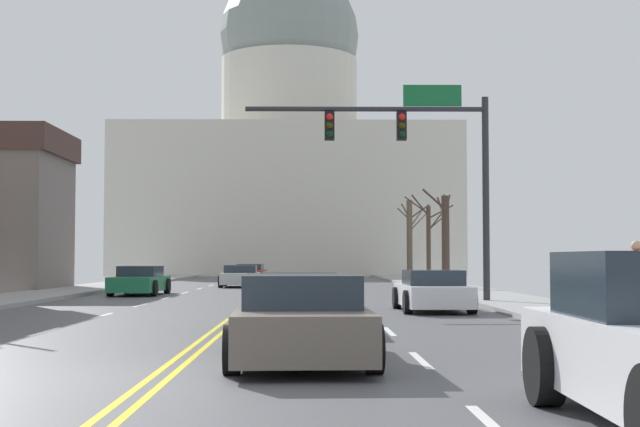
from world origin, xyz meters
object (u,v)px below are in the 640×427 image
(signal_gantry, at_px, (418,147))
(pedestrian_00, at_px, (637,278))
(sedan_oncoming_00, at_px, (140,281))
(sedan_near_02, at_px, (301,320))
(sedan_oncoming_01, at_px, (241,277))
(sedan_oncoming_02, at_px, (250,273))
(sedan_near_01, at_px, (299,302))
(sedan_near_00, at_px, (432,292))

(signal_gantry, distance_m, pedestrian_00, 11.88)
(signal_gantry, relative_size, sedan_oncoming_00, 1.69)
(signal_gantry, bearing_deg, sedan_near_02, -102.93)
(sedan_oncoming_01, bearing_deg, sedan_oncoming_02, 91.11)
(signal_gantry, distance_m, sedan_near_02, 17.03)
(sedan_oncoming_00, distance_m, sedan_oncoming_01, 10.71)
(sedan_near_01, xyz_separation_m, sedan_oncoming_02, (-3.55, 38.96, -0.05))
(sedan_near_00, height_order, sedan_oncoming_02, sedan_near_00)
(sedan_oncoming_02, bearing_deg, sedan_near_01, -84.79)
(sedan_near_01, relative_size, sedan_oncoming_02, 0.97)
(sedan_near_02, xyz_separation_m, sedan_oncoming_00, (-6.75, 23.82, -0.03))
(sedan_oncoming_00, distance_m, sedan_oncoming_02, 21.34)
(sedan_near_01, bearing_deg, sedan_oncoming_00, 110.48)
(sedan_oncoming_00, distance_m, pedestrian_00, 22.98)
(sedan_near_00, distance_m, pedestrian_00, 7.80)
(sedan_oncoming_00, xyz_separation_m, sedan_oncoming_01, (3.32, 10.18, -0.02))
(signal_gantry, bearing_deg, pedestrian_00, -73.68)
(sedan_oncoming_00, bearing_deg, sedan_near_02, -74.18)
(sedan_near_00, bearing_deg, sedan_near_01, -120.00)
(signal_gantry, height_order, sedan_near_02, signal_gantry)
(signal_gantry, height_order, sedan_oncoming_02, signal_gantry)
(sedan_oncoming_00, bearing_deg, signal_gantry, -36.86)
(sedan_oncoming_02, height_order, pedestrian_00, pedestrian_00)
(sedan_near_00, bearing_deg, sedan_near_02, -106.26)
(signal_gantry, distance_m, sedan_near_01, 11.63)
(sedan_oncoming_01, distance_m, pedestrian_00, 30.50)
(sedan_oncoming_01, distance_m, sedan_oncoming_02, 10.93)
(signal_gantry, relative_size, sedan_near_02, 1.67)
(sedan_near_02, xyz_separation_m, sedan_oncoming_02, (-3.64, 44.93, -0.06))
(sedan_near_02, height_order, sedan_oncoming_00, sedan_near_02)
(sedan_oncoming_02, bearing_deg, sedan_near_02, -85.37)
(signal_gantry, bearing_deg, sedan_oncoming_01, 111.54)
(sedan_near_01, bearing_deg, signal_gantry, 69.48)
(signal_gantry, bearing_deg, sedan_near_01, -110.52)
(sedan_near_01, distance_m, sedan_near_02, 5.97)
(sedan_near_00, bearing_deg, pedestrian_00, -65.64)
(sedan_near_01, height_order, sedan_near_02, sedan_near_02)
(signal_gantry, distance_m, sedan_oncoming_01, 19.87)
(sedan_near_00, height_order, sedan_oncoming_01, sedan_near_00)
(sedan_near_02, bearing_deg, signal_gantry, 77.07)
(sedan_near_00, height_order, sedan_near_02, sedan_near_02)
(sedan_oncoming_02, bearing_deg, sedan_oncoming_00, -98.39)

